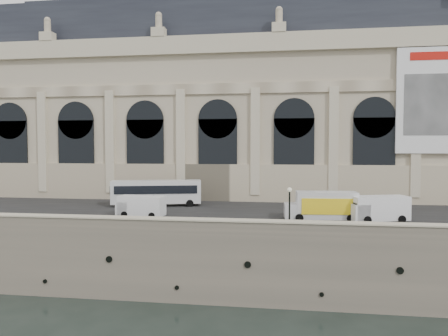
{
  "coord_description": "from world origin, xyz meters",
  "views": [
    {
      "loc": [
        5.19,
        -35.45,
        13.3
      ],
      "look_at": [
        -3.18,
        22.0,
        10.49
      ],
      "focal_mm": 35.0,
      "sensor_mm": 36.0,
      "label": 1
    }
  ],
  "objects_px": {
    "van_c": "(376,209)",
    "bus_left": "(156,192)",
    "van_b": "(139,206)",
    "box_truck": "(322,206)",
    "lamp_right": "(289,210)"
  },
  "relations": [
    {
      "from": "bus_left",
      "to": "box_truck",
      "type": "relative_size",
      "value": 1.53
    },
    {
      "from": "box_truck",
      "to": "lamp_right",
      "type": "xyz_separation_m",
      "value": [
        -3.26,
        -6.53,
        0.48
      ]
    },
    {
      "from": "bus_left",
      "to": "van_c",
      "type": "xyz_separation_m",
      "value": [
        24.45,
        -7.67,
        -0.5
      ]
    },
    {
      "from": "bus_left",
      "to": "box_truck",
      "type": "bearing_deg",
      "value": -20.95
    },
    {
      "from": "box_truck",
      "to": "van_c",
      "type": "bearing_deg",
      "value": -2.91
    },
    {
      "from": "bus_left",
      "to": "van_b",
      "type": "xyz_separation_m",
      "value": [
        0.6,
        -8.03,
        -0.67
      ]
    },
    {
      "from": "bus_left",
      "to": "van_b",
      "type": "bearing_deg",
      "value": -85.75
    },
    {
      "from": "box_truck",
      "to": "lamp_right",
      "type": "relative_size",
      "value": 1.88
    },
    {
      "from": "bus_left",
      "to": "box_truck",
      "type": "xyz_separation_m",
      "value": [
        19.36,
        -7.41,
        -0.36
      ]
    },
    {
      "from": "van_c",
      "to": "van_b",
      "type": "bearing_deg",
      "value": -179.13
    },
    {
      "from": "bus_left",
      "to": "box_truck",
      "type": "distance_m",
      "value": 20.73
    },
    {
      "from": "van_c",
      "to": "bus_left",
      "type": "bearing_deg",
      "value": 162.58
    },
    {
      "from": "box_truck",
      "to": "lamp_right",
      "type": "height_order",
      "value": "lamp_right"
    },
    {
      "from": "van_c",
      "to": "lamp_right",
      "type": "height_order",
      "value": "lamp_right"
    },
    {
      "from": "van_b",
      "to": "van_c",
      "type": "distance_m",
      "value": 23.85
    }
  ]
}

